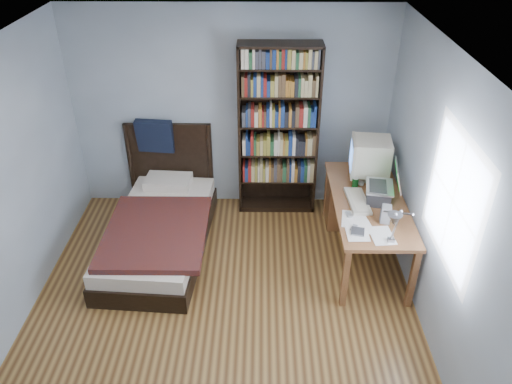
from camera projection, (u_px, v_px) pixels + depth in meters
room at (221, 209)px, 4.19m from camera, size 4.20×4.24×2.50m
desk at (358, 201)px, 5.83m from camera, size 0.75×1.68×0.73m
crt_monitor at (369, 157)px, 5.51m from camera, size 0.46×0.43×0.49m
laptop at (381, 191)px, 5.19m from camera, size 0.41×0.40×0.44m
desk_lamp at (394, 221)px, 4.08m from camera, size 0.24×0.52×0.62m
keyboard at (358, 201)px, 5.22m from camera, size 0.23×0.51×0.05m
speaker at (386, 214)px, 4.88m from camera, size 0.11×0.11×0.19m
soda_can at (355, 183)px, 5.44m from camera, size 0.07×0.07×0.12m
mouse at (361, 183)px, 5.53m from camera, size 0.07×0.12×0.04m
phone_silver at (349, 215)px, 5.02m from camera, size 0.06×0.11×0.02m
phone_grey at (354, 228)px, 4.83m from camera, size 0.09×0.11×0.02m
external_drive at (358, 232)px, 4.76m from camera, size 0.15×0.15×0.03m
bookshelf at (278, 132)px, 5.93m from camera, size 0.95×0.30×2.11m
bed at (160, 225)px, 5.69m from camera, size 1.14×2.12×1.16m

